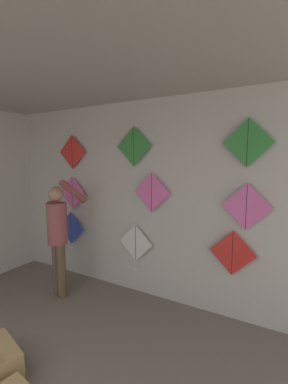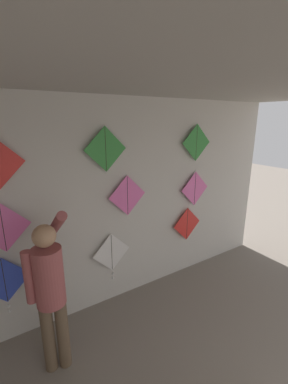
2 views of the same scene
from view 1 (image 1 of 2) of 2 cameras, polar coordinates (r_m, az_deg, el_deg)
name	(u,v)px [view 1 (image 1 of 2)]	position (r m, az deg, el deg)	size (l,w,h in m)	color
back_panel	(145,200)	(3.70, 0.28, -1.85)	(5.79, 0.06, 2.80)	beige
ceiling_slab	(21,46)	(2.36, -25.62, 27.24)	(5.79, 4.51, 0.04)	#A8A399
shopkeeper	(58,231)	(3.92, -18.54, -8.19)	(0.43, 0.56, 1.72)	brown
kite_0	(71,229)	(4.61, -15.92, -8.00)	(0.55, 0.04, 0.69)	blue
kite_1	(136,245)	(3.84, -1.88, -11.60)	(0.55, 0.04, 0.69)	white
kite_2	(232,253)	(3.34, 19.03, -12.68)	(0.55, 0.01, 0.55)	red
kite_3	(73,193)	(4.44, -15.57, -0.24)	(0.55, 0.01, 0.55)	pink
kite_4	(152,192)	(3.53, 1.70, -0.09)	(0.55, 0.01, 0.55)	pink
kite_5	(246,207)	(3.17, 21.80, -3.04)	(0.55, 0.01, 0.55)	pink
kite_6	(72,152)	(4.39, -15.68, 8.54)	(0.55, 0.01, 0.55)	red
kite_7	(134,146)	(3.65, -2.33, 10.09)	(0.55, 0.01, 0.55)	#338C38
kite_8	(248,143)	(3.14, 22.04, 10.14)	(0.55, 0.01, 0.55)	#338C38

